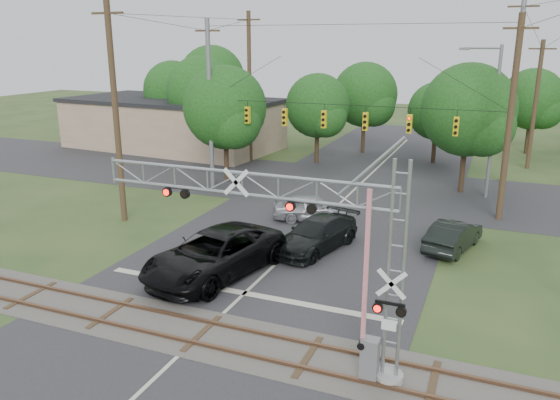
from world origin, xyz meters
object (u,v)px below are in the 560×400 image
at_px(pickup_black, 215,254).
at_px(car_dark, 316,234).
at_px(traffic_signal_span, 359,115).
at_px(sedan_silver, 312,207).
at_px(crossing_gantry, 297,238).
at_px(commercial_building, 173,123).
at_px(streetlight, 491,115).

relative_size(pickup_black, car_dark, 1.32).
bearing_deg(traffic_signal_span, sedan_silver, -109.55).
bearing_deg(crossing_gantry, pickup_black, 138.64).
bearing_deg(crossing_gantry, commercial_building, 128.49).
relative_size(traffic_signal_span, commercial_building, 0.92).
bearing_deg(commercial_building, streetlight, -9.90).
bearing_deg(car_dark, pickup_black, -108.76).
bearing_deg(streetlight, pickup_black, -120.22).
bearing_deg(streetlight, car_dark, -118.74).
xyz_separation_m(crossing_gantry, car_dark, (-2.59, 9.73, -3.50)).
bearing_deg(pickup_black, car_dark, 68.42).
bearing_deg(commercial_building, pickup_black, -49.27).
height_order(pickup_black, sedan_silver, pickup_black).
distance_m(traffic_signal_span, streetlight, 8.83).
height_order(pickup_black, commercial_building, commercial_building).
bearing_deg(streetlight, traffic_signal_span, -148.24).
distance_m(crossing_gantry, commercial_building, 39.09).
xyz_separation_m(car_dark, commercial_building, (-21.71, 20.83, 1.60)).
bearing_deg(traffic_signal_span, crossing_gantry, -81.30).
distance_m(traffic_signal_span, car_dark, 9.91).
xyz_separation_m(sedan_silver, streetlight, (9.00, 8.86, 4.73)).
xyz_separation_m(traffic_signal_span, car_dark, (0.22, -8.63, -4.88)).
height_order(pickup_black, streetlight, streetlight).
distance_m(crossing_gantry, traffic_signal_span, 18.62).
distance_m(sedan_silver, streetlight, 13.49).
xyz_separation_m(crossing_gantry, traffic_signal_span, (-2.81, 18.36, 1.38)).
height_order(crossing_gantry, sedan_silver, crossing_gantry).
xyz_separation_m(car_dark, streetlight, (7.28, 13.27, 4.71)).
bearing_deg(crossing_gantry, traffic_signal_span, 98.70).
xyz_separation_m(traffic_signal_span, streetlight, (7.50, 4.64, -0.17)).
xyz_separation_m(crossing_gantry, streetlight, (4.69, 23.00, 1.21)).
xyz_separation_m(pickup_black, commercial_building, (-18.54, 25.49, 1.39)).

